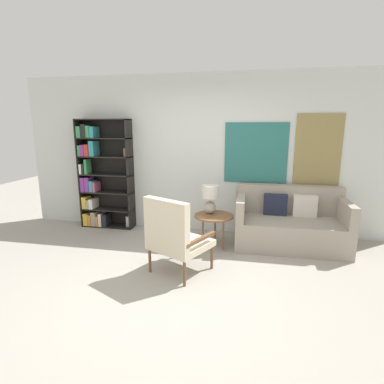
% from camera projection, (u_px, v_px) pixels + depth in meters
% --- Properties ---
extents(ground_plane, '(14.00, 14.00, 0.00)m').
position_uv_depth(ground_plane, '(169.00, 285.00, 3.53)').
color(ground_plane, '#9E998E').
extents(wall_back, '(6.40, 0.08, 2.70)m').
position_uv_depth(wall_back, '(202.00, 155.00, 5.18)').
color(wall_back, silver).
rests_on(wall_back, ground_plane).
extents(bookshelf, '(0.96, 0.30, 1.96)m').
position_uv_depth(bookshelf, '(100.00, 177.00, 5.45)').
color(bookshelf, black).
rests_on(bookshelf, ground_plane).
extents(armchair, '(0.87, 0.87, 1.00)m').
position_uv_depth(armchair, '(174.00, 234.00, 3.67)').
color(armchair, brown).
rests_on(armchair, ground_plane).
extents(couch, '(1.64, 0.89, 0.90)m').
position_uv_depth(couch, '(290.00, 224.00, 4.68)').
color(couch, '#9E9384').
rests_on(couch, ground_plane).
extents(side_table, '(0.60, 0.60, 0.51)m').
position_uv_depth(side_table, '(214.00, 218.00, 4.57)').
color(side_table, brown).
rests_on(side_table, ground_plane).
extents(table_lamp, '(0.27, 0.27, 0.45)m').
position_uv_depth(table_lamp, '(210.00, 197.00, 4.58)').
color(table_lamp, '#A59E93').
rests_on(table_lamp, side_table).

